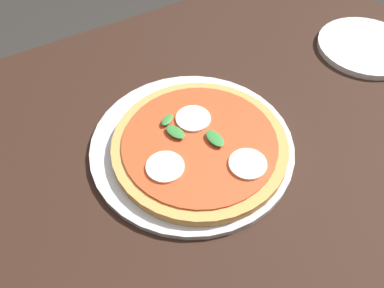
% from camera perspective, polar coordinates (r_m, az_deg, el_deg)
% --- Properties ---
extents(ground_plane, '(6.00, 6.00, 0.00)m').
position_cam_1_polar(ground_plane, '(1.44, 2.64, -19.45)').
color(ground_plane, '#2D2B28').
extents(dining_table, '(1.24, 0.93, 0.78)m').
position_cam_1_polar(dining_table, '(0.85, 4.23, -4.06)').
color(dining_table, black).
rests_on(dining_table, ground_plane).
extents(serving_tray, '(0.38, 0.38, 0.01)m').
position_cam_1_polar(serving_tray, '(0.74, 0.00, -0.20)').
color(serving_tray, silver).
rests_on(serving_tray, dining_table).
extents(pizza, '(0.32, 0.32, 0.03)m').
position_cam_1_polar(pizza, '(0.72, 1.11, -0.15)').
color(pizza, tan).
rests_on(pizza, serving_tray).
extents(plate_white, '(0.22, 0.22, 0.01)m').
position_cam_1_polar(plate_white, '(1.04, 23.75, 12.70)').
color(plate_white, white).
rests_on(plate_white, dining_table).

